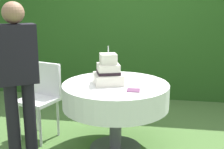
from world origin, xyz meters
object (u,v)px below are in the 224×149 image
serving_plate_near (123,74)px  standing_person (18,75)px  napkin_stack (133,90)px  garden_chair (42,93)px  wedding_cake (109,72)px  cake_table (116,96)px  serving_plate_far (147,86)px

serving_plate_near → standing_person: (-0.88, -0.88, 0.17)m
napkin_stack → serving_plate_near: bearing=106.6°
garden_chair → standing_person: 0.78m
wedding_cake → napkin_stack: bearing=-36.9°
cake_table → napkin_stack: napkin_stack is taller
standing_person → wedding_cake: bearing=31.2°
serving_plate_far → cake_table: bearing=168.4°
cake_table → serving_plate_near: bearing=86.5°
napkin_stack → standing_person: 1.11m
serving_plate_far → napkin_stack: 0.20m
wedding_cake → standing_person: size_ratio=0.25×
serving_plate_near → garden_chair: garden_chair is taller
cake_table → serving_plate_far: (0.34, -0.07, 0.14)m
serving_plate_near → garden_chair: bearing=-167.6°
wedding_cake → serving_plate_near: size_ratio=3.63×
serving_plate_near → serving_plate_far: (0.31, -0.47, 0.00)m
serving_plate_far → standing_person: bearing=-160.8°
serving_plate_far → garden_chair: 1.30m
standing_person → serving_plate_near: bearing=45.2°
serving_plate_near → serving_plate_far: 0.56m
cake_table → wedding_cake: 0.27m
napkin_stack → standing_person: (-1.06, -0.26, 0.17)m
cake_table → standing_person: 1.03m
standing_person → serving_plate_far: bearing=19.2°
wedding_cake → napkin_stack: size_ratio=3.19×
serving_plate_near → garden_chair: 0.99m
cake_table → serving_plate_far: serving_plate_far is taller
serving_plate_near → standing_person: bearing=-134.8°
cake_table → serving_plate_far: bearing=-11.6°
wedding_cake → standing_person: bearing=-148.8°
napkin_stack → garden_chair: garden_chair is taller
napkin_stack → garden_chair: (-1.13, 0.42, -0.21)m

